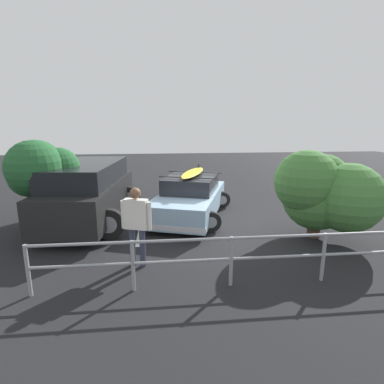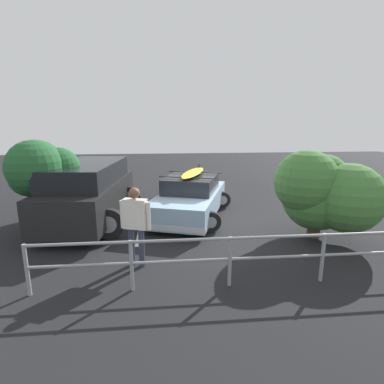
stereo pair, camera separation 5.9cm
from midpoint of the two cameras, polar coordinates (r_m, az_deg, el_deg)
name	(u,v)px [view 2 (the right image)]	position (r m, az deg, el deg)	size (l,w,h in m)	color
ground_plane	(216,222)	(9.41, 4.72, -5.63)	(44.00, 44.00, 0.02)	black
parking_stripe	(143,217)	(9.87, -9.21, -4.81)	(4.75, 0.12, 0.00)	silver
sedan_car	(190,197)	(9.77, -0.13, -1.05)	(3.10, 4.49, 1.60)	#8CADC6
suv_car	(90,191)	(9.62, -18.74, 0.09)	(2.87, 4.92, 1.84)	black
person_bystander	(135,220)	(6.33, -10.46, -5.25)	(0.63, 0.34, 1.71)	#33384C
railing_fence	(230,253)	(5.66, 7.58, -11.49)	(7.26, 0.13, 0.97)	gray
bush_near_left	(324,191)	(8.33, 24.06, 0.10)	(2.58, 2.26, 2.34)	#4C3828
bush_near_right	(43,171)	(9.06, -26.33, 3.61)	(2.09, 1.98, 2.58)	#4C3828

